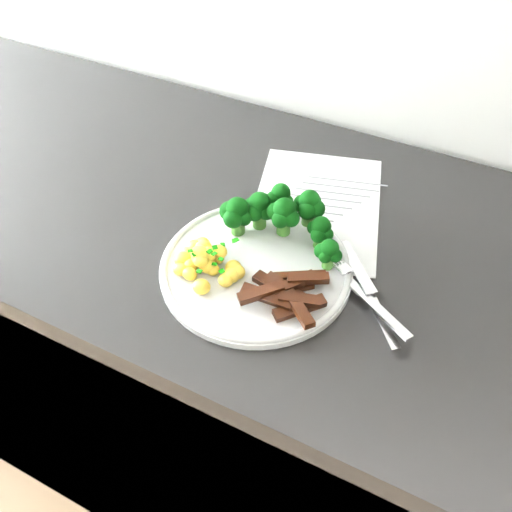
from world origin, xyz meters
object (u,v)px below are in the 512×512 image
(recipe_paper, at_px, (316,206))
(fork, at_px, (365,294))
(beef_strips, at_px, (288,291))
(counter, at_px, (293,397))
(broccoli, at_px, (281,214))
(knife, at_px, (374,305))
(plate, at_px, (256,267))
(potatoes, at_px, (206,261))

(recipe_paper, relative_size, fork, 1.98)
(beef_strips, distance_m, fork, 0.10)
(counter, distance_m, beef_strips, 0.50)
(counter, xyz_separation_m, fork, (0.11, -0.08, 0.48))
(broccoli, bearing_deg, recipe_paper, 78.03)
(broccoli, bearing_deg, counter, 23.16)
(knife, bearing_deg, plate, -177.14)
(recipe_paper, xyz_separation_m, potatoes, (-0.08, -0.21, 0.02))
(plate, height_order, broccoli, broccoli)
(beef_strips, xyz_separation_m, knife, (0.11, 0.04, -0.01))
(recipe_paper, relative_size, plate, 1.19)
(broccoli, relative_size, knife, 1.24)
(broccoli, relative_size, fork, 1.18)
(broccoli, height_order, fork, broccoli)
(fork, bearing_deg, potatoes, -167.18)
(potatoes, xyz_separation_m, fork, (0.22, 0.05, -0.01))
(recipe_paper, relative_size, knife, 2.09)
(counter, relative_size, knife, 15.75)
(potatoes, height_order, fork, potatoes)
(plate, xyz_separation_m, broccoli, (0.00, 0.07, 0.04))
(broccoli, xyz_separation_m, knife, (0.17, -0.07, -0.04))
(counter, bearing_deg, potatoes, -128.94)
(broccoli, height_order, potatoes, broccoli)
(fork, height_order, knife, fork)
(plate, relative_size, beef_strips, 2.44)
(broccoli, distance_m, fork, 0.17)
(counter, xyz_separation_m, knife, (0.13, -0.08, 0.47))
(plate, height_order, potatoes, potatoes)
(broccoli, bearing_deg, plate, -92.28)
(counter, bearing_deg, recipe_paper, 103.52)
(broccoli, bearing_deg, beef_strips, -59.96)
(plate, height_order, knife, knife)
(fork, bearing_deg, beef_strips, -154.38)
(beef_strips, bearing_deg, recipe_paper, 101.41)
(counter, height_order, beef_strips, beef_strips)
(counter, relative_size, broccoli, 12.69)
(potatoes, bearing_deg, knife, 10.89)
(plate, height_order, beef_strips, beef_strips)
(beef_strips, bearing_deg, knife, 20.13)
(counter, height_order, plate, plate)
(broccoli, xyz_separation_m, fork, (0.15, -0.06, -0.03))
(counter, height_order, fork, fork)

